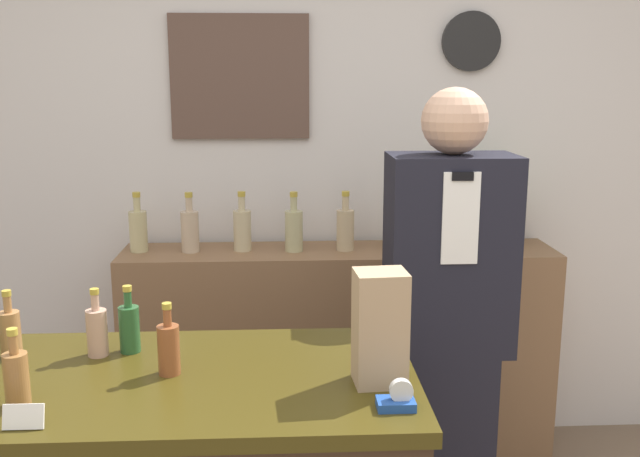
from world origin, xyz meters
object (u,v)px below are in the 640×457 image
(shopkeeper, at_px, (446,332))
(tape_dispenser, at_px, (398,399))
(paper_bag, at_px, (380,328))
(potted_plant, at_px, (495,204))

(shopkeeper, relative_size, tape_dispenser, 18.99)
(paper_bag, bearing_deg, tape_dispenser, -80.59)
(potted_plant, relative_size, tape_dispenser, 4.00)
(shopkeeper, bearing_deg, paper_bag, -116.09)
(tape_dispenser, bearing_deg, paper_bag, 99.41)
(tape_dispenser, bearing_deg, potted_plant, 66.24)
(paper_bag, bearing_deg, shopkeeper, 63.91)
(potted_plant, bearing_deg, shopkeeper, -117.32)
(shopkeeper, xyz_separation_m, tape_dispenser, (-0.31, -0.83, 0.15))
(potted_plant, bearing_deg, tape_dispenser, -113.76)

